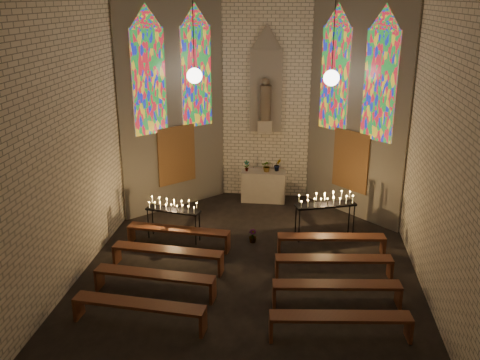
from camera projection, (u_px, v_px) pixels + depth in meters
name	position (u px, v px, depth m)	size (l,w,h in m)	color
floor	(246.00, 286.00, 12.31)	(12.00, 12.00, 0.00)	black
room	(260.00, 99.00, 14.25)	(8.22, 12.43, 7.00)	beige
altar	(264.00, 186.00, 17.26)	(1.40, 0.60, 1.00)	#BDAE9A
flower_vase_left	(247.00, 166.00, 17.07)	(0.19, 0.13, 0.35)	#4C723F
flower_vase_center	(267.00, 166.00, 16.99)	(0.34, 0.30, 0.38)	#4C723F
flower_vase_right	(278.00, 165.00, 17.08)	(0.22, 0.18, 0.40)	#4C723F
aisle_flower_pot	(253.00, 236.00, 14.42)	(0.21, 0.21, 0.37)	#4C723F
votive_stand_left	(173.00, 207.00, 14.36)	(1.53, 0.63, 1.10)	black
votive_stand_right	(326.00, 202.00, 14.44)	(1.71, 0.91, 1.23)	black
pew_left_0	(178.00, 232.00, 14.10)	(2.77, 0.65, 0.53)	#4F2616
pew_right_0	(331.00, 239.00, 13.68)	(2.77, 0.65, 0.53)	#4F2616
pew_left_1	(167.00, 252.00, 12.97)	(2.77, 0.65, 0.53)	#4F2616
pew_right_1	(334.00, 261.00, 12.55)	(2.77, 0.65, 0.53)	#4F2616
pew_left_2	(154.00, 277.00, 11.85)	(2.77, 0.65, 0.53)	#4F2616
pew_right_2	(337.00, 287.00, 11.42)	(2.77, 0.65, 0.53)	#4F2616
pew_left_3	(139.00, 307.00, 10.72)	(2.77, 0.65, 0.53)	#4F2616
pew_right_3	(340.00, 320.00, 10.30)	(2.77, 0.65, 0.53)	#4F2616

